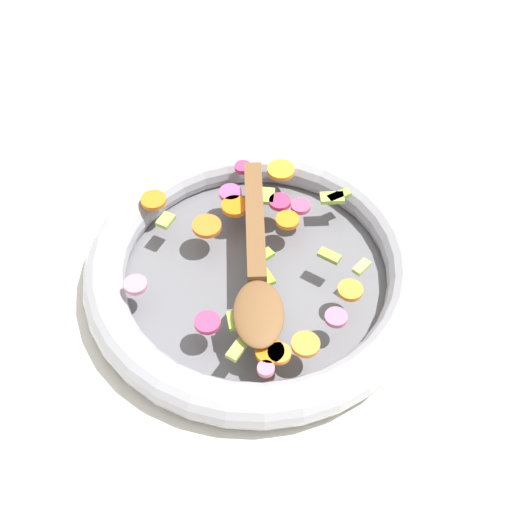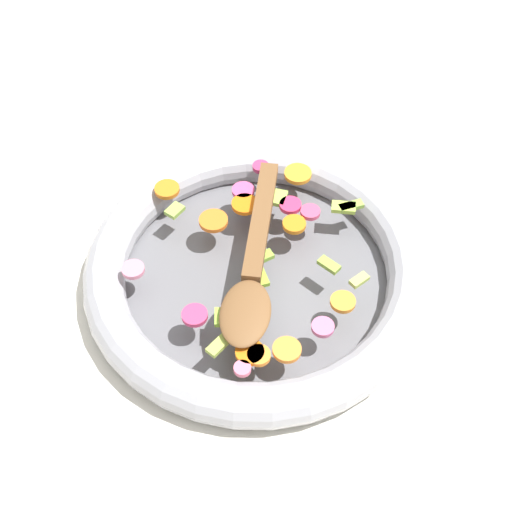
% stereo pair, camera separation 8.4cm
% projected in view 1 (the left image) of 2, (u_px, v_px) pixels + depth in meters
% --- Properties ---
extents(ground_plane, '(4.00, 4.00, 0.00)m').
position_uv_depth(ground_plane, '(256.00, 282.00, 0.88)').
color(ground_plane, silver).
extents(skillet, '(0.41, 0.41, 0.05)m').
position_uv_depth(skillet, '(256.00, 271.00, 0.86)').
color(skillet, slate).
rests_on(skillet, ground_plane).
extents(chopped_vegetables, '(0.33, 0.30, 0.01)m').
position_uv_depth(chopped_vegetables, '(258.00, 249.00, 0.84)').
color(chopped_vegetables, orange).
rests_on(chopped_vegetables, skillet).
extents(wooden_spoon, '(0.28, 0.09, 0.01)m').
position_uv_depth(wooden_spoon, '(257.00, 269.00, 0.81)').
color(wooden_spoon, brown).
rests_on(wooden_spoon, chopped_vegetables).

